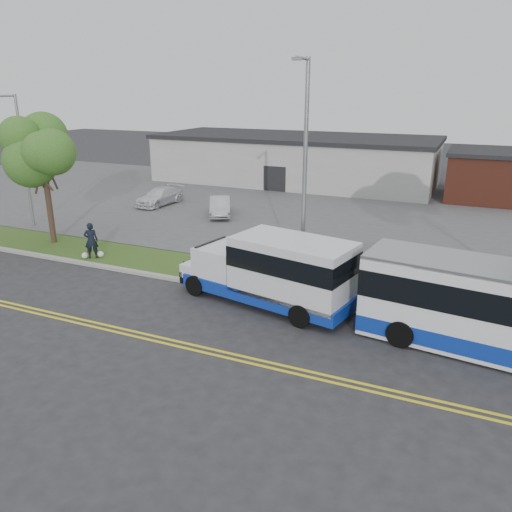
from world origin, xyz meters
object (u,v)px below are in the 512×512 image
at_px(streetlight_far, 23,156).
at_px(shuttle_bus, 277,269).
at_px(parked_car_a, 220,206).
at_px(pedestrian, 91,240).
at_px(tree_west, 42,153).
at_px(parked_car_b, 160,196).
at_px(streetlight_near, 304,170).

xyz_separation_m(streetlight_far, shuttle_bus, (18.72, -4.96, -2.92)).
xyz_separation_m(streetlight_far, parked_car_a, (9.73, 7.21, -3.73)).
distance_m(streetlight_far, pedestrian, 9.34).
xyz_separation_m(tree_west, parked_car_b, (0.07, 10.54, -4.40)).
height_order(streetlight_near, streetlight_far, streetlight_near).
bearing_deg(parked_car_a, pedestrian, -126.96).
relative_size(streetlight_near, parked_car_a, 2.42).
bearing_deg(shuttle_bus, streetlight_near, 94.39).
relative_size(pedestrian, parked_car_a, 0.48).
relative_size(streetlight_near, shuttle_bus, 1.20).
xyz_separation_m(shuttle_bus, parked_car_b, (-14.65, 13.29, -0.83)).
distance_m(pedestrian, parked_car_b, 12.46).
distance_m(streetlight_near, shuttle_bus, 4.33).
relative_size(streetlight_far, pedestrian, 4.27).
height_order(tree_west, pedestrian, tree_west).
xyz_separation_m(tree_west, streetlight_far, (-4.00, 2.22, -0.65)).
relative_size(streetlight_near, streetlight_far, 1.19).
bearing_deg(pedestrian, streetlight_near, 148.54).
relative_size(pedestrian, parked_car_b, 0.43).
height_order(tree_west, parked_car_b, tree_west).
distance_m(streetlight_near, parked_car_b, 19.09).
height_order(shuttle_bus, parked_car_b, shuttle_bus).
bearing_deg(pedestrian, parked_car_a, -135.20).
xyz_separation_m(streetlight_near, parked_car_a, (-9.27, 9.89, -4.49)).
height_order(shuttle_bus, parked_car_a, shuttle_bus).
bearing_deg(shuttle_bus, streetlight_far, 176.61).
height_order(streetlight_near, pedestrian, streetlight_near).
distance_m(tree_west, parked_car_a, 11.86).
bearing_deg(parked_car_b, shuttle_bus, -37.34).
xyz_separation_m(streetlight_far, parked_car_b, (4.07, 8.33, -3.75)).
relative_size(streetlight_far, parked_car_b, 1.85).
xyz_separation_m(streetlight_near, shuttle_bus, (-0.28, -2.27, -3.68)).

